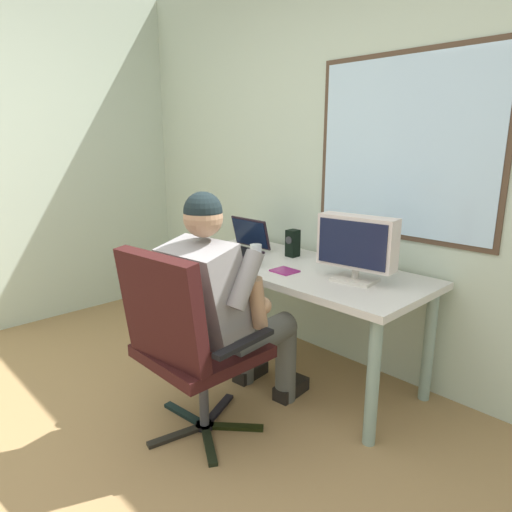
% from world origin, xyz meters
% --- Properties ---
extents(wall_rear, '(4.69, 0.08, 2.69)m').
position_xyz_m(wall_rear, '(0.01, 2.08, 1.35)').
color(wall_rear, '#B7C7B3').
rests_on(wall_rear, ground).
extents(desk, '(1.67, 0.73, 0.72)m').
position_xyz_m(desk, '(-0.24, 1.65, 0.63)').
color(desk, gray).
rests_on(desk, ground).
extents(office_chair, '(0.66, 0.62, 1.00)m').
position_xyz_m(office_chair, '(-0.14, 0.74, 0.56)').
color(office_chair, black).
rests_on(office_chair, ground).
extents(person_seated, '(0.56, 0.84, 1.24)m').
position_xyz_m(person_seated, '(-0.16, 1.01, 0.65)').
color(person_seated, '#4D4E49').
rests_on(person_seated, ground).
extents(crt_monitor, '(0.44, 0.21, 0.36)m').
position_xyz_m(crt_monitor, '(0.20, 1.65, 0.93)').
color(crt_monitor, beige).
rests_on(crt_monitor, desk).
extents(laptop, '(0.34, 0.28, 0.22)m').
position_xyz_m(laptop, '(-0.75, 1.67, 0.78)').
color(laptop, black).
rests_on(laptop, desk).
extents(wine_glass, '(0.07, 0.07, 0.14)m').
position_xyz_m(wine_glass, '(-0.40, 1.46, 0.81)').
color(wine_glass, silver).
rests_on(wine_glass, desk).
extents(desk_speaker, '(0.07, 0.08, 0.18)m').
position_xyz_m(desk_speaker, '(-0.40, 1.81, 0.81)').
color(desk_speaker, black).
rests_on(desk_speaker, desk).
extents(cd_case, '(0.14, 0.13, 0.01)m').
position_xyz_m(cd_case, '(-0.19, 1.50, 0.72)').
color(cd_case, '#912670').
rests_on(cd_case, desk).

